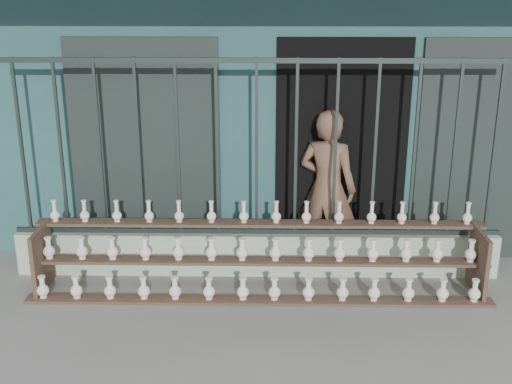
{
  "coord_description": "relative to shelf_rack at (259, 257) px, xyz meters",
  "views": [
    {
      "loc": [
        0.1,
        -4.88,
        2.95
      ],
      "look_at": [
        0.0,
        1.0,
        1.0
      ],
      "focal_mm": 45.0,
      "sensor_mm": 36.0,
      "label": 1
    }
  ],
  "objects": [
    {
      "name": "ground",
      "position": [
        -0.03,
        -0.88,
        -0.36
      ],
      "size": [
        60.0,
        60.0,
        0.0
      ],
      "primitive_type": "plane",
      "color": "slate"
    },
    {
      "name": "workshop_building",
      "position": [
        -0.03,
        3.35,
        1.26
      ],
      "size": [
        7.4,
        6.6,
        3.21
      ],
      "color": "#285356",
      "rests_on": "ground"
    },
    {
      "name": "parapet_wall",
      "position": [
        -0.03,
        0.42,
        -0.14
      ],
      "size": [
        5.0,
        0.2,
        0.45
      ],
      "primitive_type": "cube",
      "color": "beige",
      "rests_on": "ground"
    },
    {
      "name": "security_fence",
      "position": [
        -0.03,
        0.42,
        0.98
      ],
      "size": [
        5.0,
        0.04,
        1.8
      ],
      "color": "#283330",
      "rests_on": "parapet_wall"
    },
    {
      "name": "shelf_rack",
      "position": [
        0.0,
        0.0,
        0.0
      ],
      "size": [
        4.5,
        0.68,
        0.85
      ],
      "color": "brown",
      "rests_on": "ground"
    },
    {
      "name": "elderly_woman",
      "position": [
        0.71,
        0.7,
        0.49
      ],
      "size": [
        0.73,
        0.63,
        1.7
      ],
      "primitive_type": "imported",
      "rotation": [
        0.0,
        0.0,
        2.72
      ],
      "color": "brown",
      "rests_on": "ground"
    }
  ]
}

